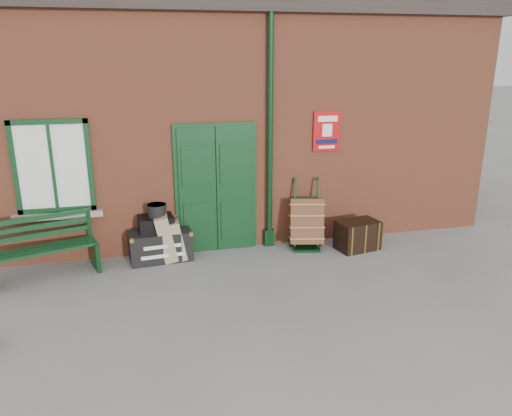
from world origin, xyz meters
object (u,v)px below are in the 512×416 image
object	(u,v)px
bench	(41,247)
dark_trunk	(357,235)
houdini_trunk	(160,245)
porter_trolley	(306,222)

from	to	relation	value
bench	dark_trunk	xyz separation A→B (m)	(5.27, -0.06, -0.24)
bench	houdini_trunk	distance (m)	1.86
bench	porter_trolley	size ratio (longest dim) A/B	1.39
bench	houdini_trunk	xyz separation A→B (m)	(1.82, 0.29, -0.25)
porter_trolley	dark_trunk	size ratio (longest dim) A/B	1.68
bench	dark_trunk	bearing A→B (deg)	-17.85
houdini_trunk	porter_trolley	world-z (taller)	porter_trolley
porter_trolley	dark_trunk	world-z (taller)	porter_trolley
houdini_trunk	porter_trolley	xyz separation A→B (m)	(2.59, -0.02, 0.21)
porter_trolley	bench	bearing A→B (deg)	-163.91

